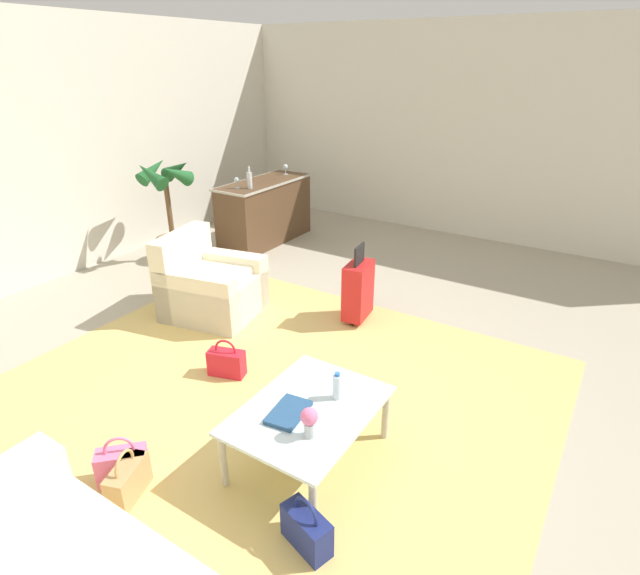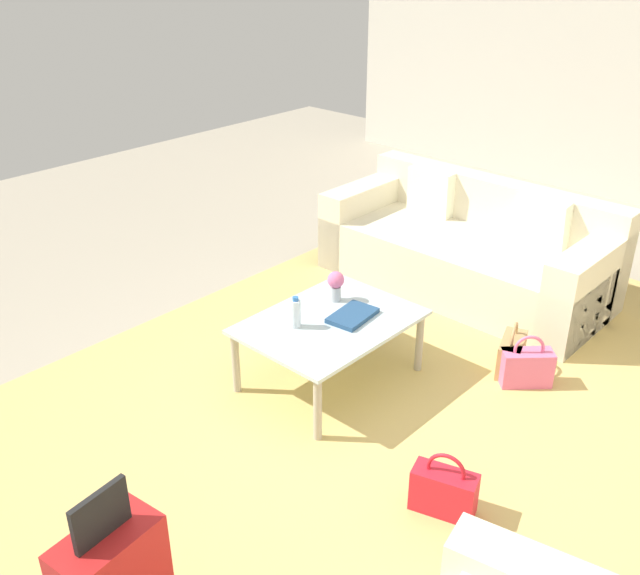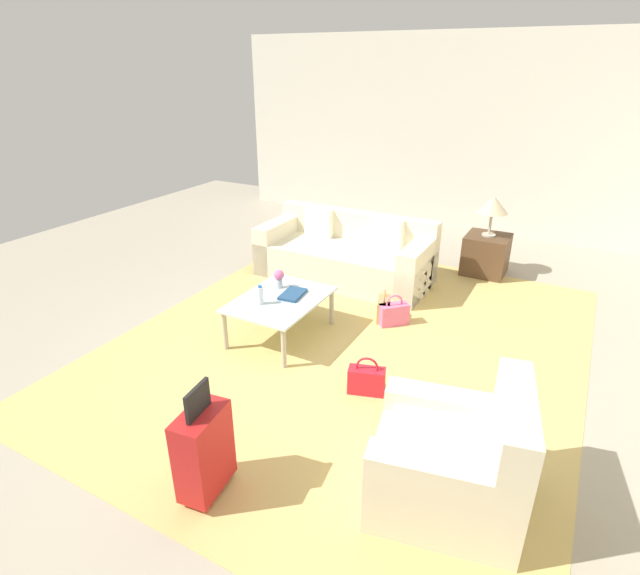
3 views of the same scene
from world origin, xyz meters
name	(u,v)px [view 1 (image 1 of 3)]	position (x,y,z in m)	size (l,w,h in m)	color
ground_plane	(285,405)	(0.00, 0.00, 0.00)	(12.00, 12.00, 0.00)	#A89E89
wall_right	(485,135)	(5.06, 0.00, 1.55)	(0.12, 8.00, 3.10)	beige
area_rug	(216,439)	(-0.60, 0.20, 0.00)	(5.20, 4.40, 0.01)	tan
armchair	(208,287)	(0.89, 1.67, 0.30)	(1.02, 1.07, 0.89)	beige
coffee_table	(309,414)	(-0.40, -0.50, 0.39)	(1.07, 0.79, 0.44)	silver
water_bottle	(337,386)	(-0.20, -0.60, 0.54)	(0.06, 0.06, 0.20)	silver
coffee_table_book	(289,412)	(-0.52, -0.42, 0.46)	(0.32, 0.20, 0.03)	navy
flower_vase	(309,420)	(-0.62, -0.65, 0.57)	(0.11, 0.11, 0.21)	#B2B7BC
bar_console	(265,211)	(3.10, 2.60, 0.48)	(1.62, 0.63, 0.93)	#513823
wine_glass_leftmost	(237,181)	(2.55, 2.62, 1.04)	(0.08, 0.08, 0.15)	silver
wine_glass_left_of_centre	(285,167)	(3.65, 2.60, 1.04)	(0.08, 0.08, 0.15)	silver
wine_bottle_clear	(249,180)	(2.65, 2.48, 1.05)	(0.07, 0.07, 0.30)	silver
suitcase_red	(358,290)	(1.60, 0.20, 0.36)	(0.42, 0.27, 0.85)	red
handbag_tan	(128,480)	(-1.28, 0.30, 0.13)	(0.35, 0.24, 0.36)	tan
handbag_navy	(306,529)	(-0.98, -0.86, 0.13)	(0.23, 0.35, 0.36)	navy
handbag_pink	(122,465)	(-1.21, 0.44, 0.13)	(0.32, 0.33, 0.36)	pink
handbag_red	(226,362)	(0.07, 0.69, 0.13)	(0.23, 0.35, 0.36)	red
potted_palm	(169,210)	(1.80, 3.20, 0.72)	(0.64, 0.64, 1.42)	#84664C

